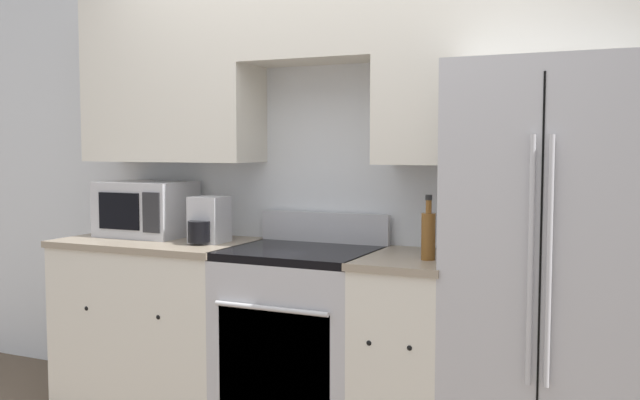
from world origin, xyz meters
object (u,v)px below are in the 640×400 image
microwave (146,209)px  bottle (428,234)px  oven_range (302,338)px  refrigerator (551,270)px

microwave → bottle: bearing=-5.6°
oven_range → microwave: 1.21m
microwave → refrigerator: bearing=-1.6°
oven_range → refrigerator: (1.19, 0.04, 0.43)m
oven_range → bottle: bottle is taller
refrigerator → bottle: size_ratio=6.07×
refrigerator → microwave: size_ratio=3.59×
microwave → bottle: (1.71, -0.17, -0.04)m
oven_range → bottle: size_ratio=3.65×
oven_range → refrigerator: bearing=1.8°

